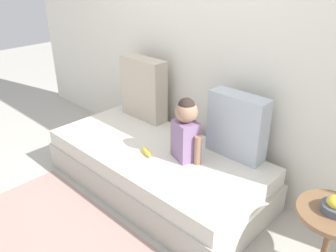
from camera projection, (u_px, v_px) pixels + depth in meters
ground_plane at (157, 185)px, 2.97m from camera, size 12.00×12.00×0.00m
back_wall at (205, 32)px, 2.81m from camera, size 5.12×0.10×2.48m
couch at (156, 168)px, 2.89m from camera, size 1.92×0.92×0.38m
throw_pillow_left at (144, 89)px, 3.24m from camera, size 0.48×0.16×0.59m
throw_pillow_right at (237, 126)px, 2.60m from camera, size 0.46×0.16×0.51m
toddler at (186, 129)px, 2.56m from camera, size 0.30×0.21×0.50m
banana at (146, 152)px, 2.72m from camera, size 0.17×0.11×0.04m
side_table at (331, 226)px, 2.00m from camera, size 0.43×0.43×0.47m
floor_rug at (51, 249)px, 2.31m from camera, size 1.72×1.00×0.01m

